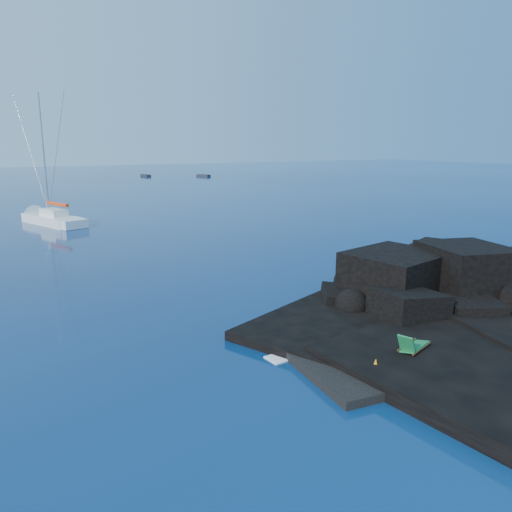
# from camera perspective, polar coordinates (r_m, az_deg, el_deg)

# --- Properties ---
(ground) EXTENTS (400.00, 400.00, 0.00)m
(ground) POSITION_cam_1_polar(r_m,az_deg,el_deg) (19.51, 6.41, -14.62)
(ground) COLOR #031436
(ground) RESTS_ON ground
(headland) EXTENTS (24.00, 24.00, 3.60)m
(headland) POSITION_cam_1_polar(r_m,az_deg,el_deg) (30.16, 23.48, -5.59)
(headland) COLOR black
(headland) RESTS_ON ground
(beach) EXTENTS (9.08, 6.86, 0.70)m
(beach) POSITION_cam_1_polar(r_m,az_deg,el_deg) (22.53, 15.17, -11.11)
(beach) COLOR black
(beach) RESTS_ON ground
(surf_foam) EXTENTS (10.00, 8.00, 0.06)m
(surf_foam) POSITION_cam_1_polar(r_m,az_deg,el_deg) (25.94, 8.97, -7.58)
(surf_foam) COLOR white
(surf_foam) RESTS_ON ground
(sailboat) EXTENTS (7.37, 13.99, 14.49)m
(sailboat) POSITION_cam_1_polar(r_m,az_deg,el_deg) (61.11, -22.24, 3.39)
(sailboat) COLOR white
(sailboat) RESTS_ON ground
(deck_chair) EXTENTS (1.96, 1.33, 1.24)m
(deck_chair) POSITION_cam_1_polar(r_m,az_deg,el_deg) (21.88, 17.70, -9.26)
(deck_chair) COLOR #186D38
(deck_chair) RESTS_ON beach
(towel) EXTENTS (1.94, 1.64, 0.05)m
(towel) POSITION_cam_1_polar(r_m,az_deg,el_deg) (21.99, 11.39, -10.46)
(towel) COLOR silver
(towel) RESTS_ON beach
(sunbather) EXTENTS (1.66, 1.26, 0.24)m
(sunbather) POSITION_cam_1_polar(r_m,az_deg,el_deg) (21.93, 11.41, -10.11)
(sunbather) COLOR tan
(sunbather) RESTS_ON towel
(marker_cone) EXTENTS (0.35, 0.35, 0.49)m
(marker_cone) POSITION_cam_1_polar(r_m,az_deg,el_deg) (20.23, 13.50, -11.98)
(marker_cone) COLOR orange
(marker_cone) RESTS_ON beach
(distant_boat_a) EXTENTS (1.82, 4.33, 0.56)m
(distant_boat_a) POSITION_cam_1_polar(r_m,az_deg,el_deg) (142.96, -12.50, 8.87)
(distant_boat_a) COLOR #232428
(distant_boat_a) RESTS_ON ground
(distant_boat_b) EXTENTS (2.85, 4.44, 0.57)m
(distant_boat_b) POSITION_cam_1_polar(r_m,az_deg,el_deg) (140.10, -6.03, 9.02)
(distant_boat_b) COLOR #26252A
(distant_boat_b) RESTS_ON ground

